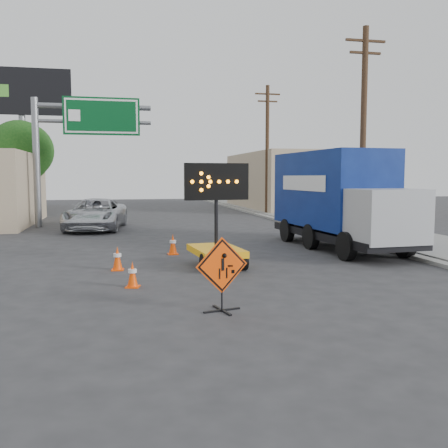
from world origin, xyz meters
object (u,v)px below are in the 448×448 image
object	(u,v)px
pickup_truck	(96,214)
arrow_board	(216,244)
box_truck	(338,205)
construction_sign	(222,272)

from	to	relation	value
pickup_truck	arrow_board	bearing A→B (deg)	-63.24
box_truck	pickup_truck	bearing A→B (deg)	133.03
pickup_truck	box_truck	bearing A→B (deg)	-35.67
arrow_board	pickup_truck	distance (m)	12.27
construction_sign	arrow_board	size ratio (longest dim) A/B	0.49
construction_sign	pickup_truck	xyz separation A→B (m)	(-3.10, 16.47, -0.01)
box_truck	arrow_board	bearing A→B (deg)	-154.70
construction_sign	arrow_board	xyz separation A→B (m)	(0.85, 4.86, -0.11)
construction_sign	box_truck	world-z (taller)	box_truck
arrow_board	pickup_truck	size ratio (longest dim) A/B	0.55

